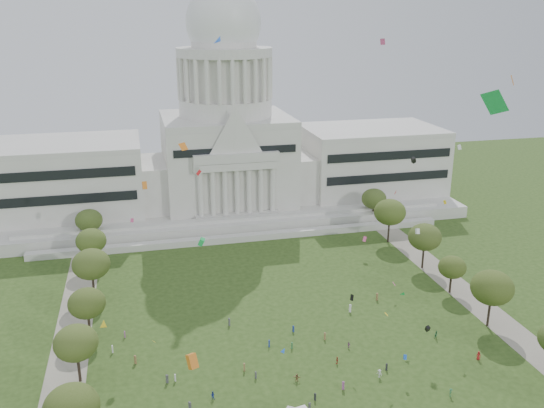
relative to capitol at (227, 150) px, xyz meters
name	(u,v)px	position (x,y,z in m)	size (l,w,h in m)	color
ground	(329,402)	(0.00, -113.59, -22.30)	(400.00, 400.00, 0.00)	#2B4416
capitol	(227,150)	(0.00, 0.00, 0.00)	(160.00, 64.50, 91.30)	beige
path_left	(70,348)	(-48.00, -83.59, -22.28)	(8.00, 160.00, 0.04)	gray
path_right	(472,299)	(48.00, -83.59, -22.28)	(8.00, 160.00, 0.04)	gray
row_tree_l_1	(71,408)	(-44.07, -116.55, -13.34)	(8.86, 8.86, 12.59)	black
row_tree_l_2	(76,343)	(-45.04, -96.29, -13.79)	(8.42, 8.42, 11.97)	black
row_tree_r_2	(492,288)	(44.17, -96.15, -12.64)	(9.55, 9.55, 13.58)	black
row_tree_l_3	(87,303)	(-44.09, -79.67, -14.09)	(8.12, 8.12, 11.55)	black
row_tree_r_3	(452,267)	(44.40, -79.10, -15.21)	(7.01, 7.01, 9.98)	black
row_tree_l_4	(91,264)	(-44.08, -61.17, -12.90)	(9.29, 9.29, 13.21)	black
row_tree_r_4	(425,237)	(44.76, -63.55, -13.01)	(9.19, 9.19, 13.06)	black
row_tree_l_5	(91,241)	(-45.22, -42.58, -13.88)	(8.33, 8.33, 11.85)	black
row_tree_r_5	(390,212)	(43.49, -43.40, -12.37)	(9.82, 9.82, 13.96)	black
row_tree_l_6	(89,220)	(-46.87, -24.45, -14.02)	(8.19, 8.19, 11.64)	black
row_tree_r_6	(374,199)	(45.96, -25.46, -13.79)	(8.42, 8.42, 11.97)	black
person_0	(478,356)	(34.46, -107.79, -21.36)	(0.92, 0.60, 1.87)	#B21E1E
person_2	(436,335)	(30.08, -98.31, -21.39)	(0.88, 0.55, 1.82)	#33723F
person_3	(379,373)	(12.04, -108.72, -21.42)	(1.12, 0.58, 1.74)	silver
person_4	(337,360)	(5.55, -102.36, -21.50)	(0.93, 0.51, 1.60)	#B21E1E
person_5	(297,378)	(-4.08, -106.16, -21.49)	(1.50, 0.59, 1.62)	olive
person_8	(213,395)	(-20.74, -107.76, -21.48)	(0.79, 0.49, 1.63)	navy
person_9	(451,393)	(22.59, -117.36, -21.46)	(1.08, 0.56, 1.67)	#33723F
person_10	(349,345)	(10.00, -97.36, -21.59)	(0.83, 0.45, 1.41)	#994C8C
distant_crowd	(248,357)	(-11.86, -97.07, -21.46)	(64.25, 36.74, 1.93)	silver
kite_swarm	(316,240)	(-0.82, -105.71, 6.79)	(95.92, 109.01, 61.45)	yellow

